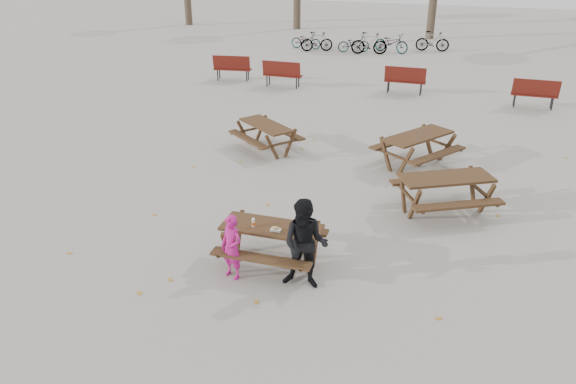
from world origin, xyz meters
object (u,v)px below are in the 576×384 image
(child, at_px, (232,247))
(adult, at_px, (305,245))
(food_tray, at_px, (276,230))
(picnic_table_north, at_px, (266,137))
(main_picnic_table, at_px, (272,235))
(picnic_table_far, at_px, (417,150))
(soda_bottle, at_px, (253,223))
(picnic_table_east, at_px, (444,195))

(child, height_order, adult, adult)
(food_tray, relative_size, adult, 0.11)
(food_tray, bearing_deg, child, -143.30)
(food_tray, height_order, adult, adult)
(adult, bearing_deg, picnic_table_north, 111.09)
(child, bearing_deg, adult, 25.21)
(picnic_table_north, bearing_deg, food_tray, -31.35)
(main_picnic_table, xyz_separation_m, picnic_table_far, (2.07, 5.57, -0.17))
(main_picnic_table, distance_m, soda_bottle, 0.42)
(main_picnic_table, relative_size, picnic_table_east, 0.92)
(picnic_table_far, bearing_deg, child, -167.66)
(picnic_table_far, bearing_deg, soda_bottle, -167.67)
(picnic_table_far, bearing_deg, main_picnic_table, -165.34)
(picnic_table_east, distance_m, picnic_table_north, 5.47)
(food_tray, height_order, picnic_table_north, food_tray)
(adult, bearing_deg, child, -178.97)
(main_picnic_table, distance_m, picnic_table_north, 5.83)
(main_picnic_table, bearing_deg, food_tray, -48.75)
(picnic_table_north, height_order, picnic_table_far, picnic_table_far)
(picnic_table_north, bearing_deg, picnic_table_east, 11.53)
(adult, height_order, picnic_table_far, adult)
(main_picnic_table, relative_size, soda_bottle, 10.59)
(picnic_table_east, height_order, picnic_table_far, picnic_table_east)
(food_tray, distance_m, picnic_table_north, 6.01)
(child, distance_m, picnic_table_north, 6.27)
(adult, xyz_separation_m, picnic_table_far, (1.30, 6.08, -0.40))
(food_tray, height_order, picnic_table_east, picnic_table_east)
(food_tray, bearing_deg, picnic_table_far, 71.14)
(food_tray, relative_size, picnic_table_east, 0.09)
(picnic_table_east, xyz_separation_m, picnic_table_far, (-0.82, 2.53, -0.00))
(main_picnic_table, distance_m, child, 0.81)
(soda_bottle, distance_m, picnic_table_east, 4.51)
(soda_bottle, xyz_separation_m, picnic_table_east, (3.20, 3.15, -0.43))
(soda_bottle, bearing_deg, main_picnic_table, 19.15)
(soda_bottle, distance_m, picnic_table_north, 5.84)
(picnic_table_east, bearing_deg, child, -160.79)
(adult, xyz_separation_m, picnic_table_north, (-2.78, 5.98, -0.44))
(main_picnic_table, bearing_deg, picnic_table_north, 110.17)
(child, bearing_deg, picnic_table_north, 124.05)
(picnic_table_east, bearing_deg, picnic_table_north, 125.91)
(main_picnic_table, xyz_separation_m, adult, (0.77, -0.51, 0.23))
(adult, bearing_deg, picnic_table_far, 74.07)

